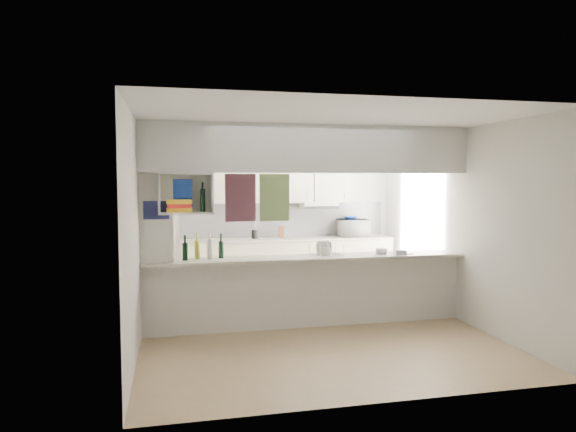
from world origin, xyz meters
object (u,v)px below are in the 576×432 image
object	(u,v)px
microwave	(353,228)
wine_bottles	(203,249)
dish_rack	(326,249)
bowl	(350,218)

from	to	relation	value
microwave	wine_bottles	size ratio (longest dim) A/B	1.04
microwave	wine_bottles	xyz separation A→B (m)	(-2.72, -2.08, -0.03)
wine_bottles	dish_rack	bearing A→B (deg)	-0.31
microwave	wine_bottles	bearing A→B (deg)	44.37
bowl	wine_bottles	xyz separation A→B (m)	(-2.68, -2.11, -0.20)
microwave	wine_bottles	world-z (taller)	wine_bottles
microwave	dish_rack	size ratio (longest dim) A/B	1.20
bowl	wine_bottles	bearing A→B (deg)	-141.80
bowl	dish_rack	xyz separation A→B (m)	(-1.08, -2.12, -0.24)
microwave	bowl	world-z (taller)	bowl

